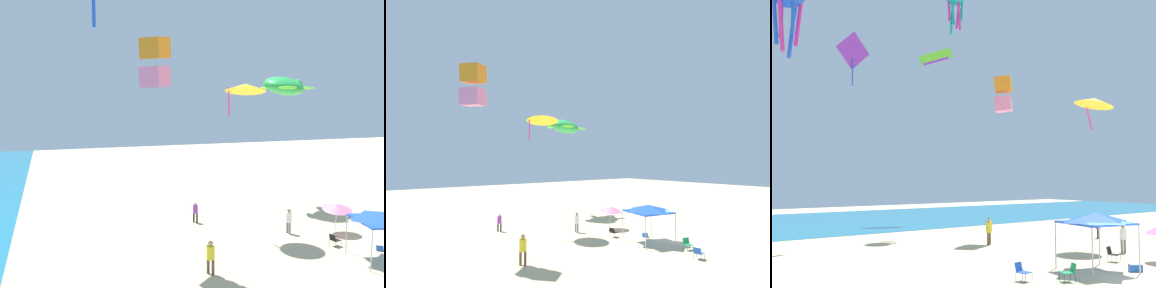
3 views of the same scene
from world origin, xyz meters
TOP-DOWN VIEW (x-y plane):
  - ground at (0.00, 0.00)m, footprint 120.00×120.00m
  - canopy_tent at (0.14, 1.72)m, footprint 3.49×3.45m
  - beach_umbrella at (5.15, 0.95)m, footprint 2.07×2.03m
  - folding_chair_right_of_tent at (-2.74, 1.01)m, footprint 0.79×0.73m
  - folding_chair_facing_ocean at (2.96, 2.79)m, footprint 0.63×0.71m
  - folding_chair_left_of_tent at (-4.38, 2.38)m, footprint 0.63×0.71m
  - cooler_box at (1.56, 0.48)m, footprint 0.74×0.71m
  - person_kite_handler at (1.52, 11.78)m, footprint 0.45×0.44m
  - person_by_tent at (6.12, 4.18)m, footprint 0.48×0.42m
  - person_near_umbrella at (10.66, 9.45)m, footprint 0.38×0.38m
  - kite_turtle_green at (13.61, 0.24)m, footprint 5.29×5.34m
  - kite_delta_yellow at (7.37, 7.03)m, footprint 3.82×3.80m
  - kite_box_orange at (4.85, 13.90)m, footprint 1.90×1.91m

SIDE VIEW (x-z plane):
  - ground at x=0.00m, z-range -0.10..0.00m
  - cooler_box at x=1.56m, z-range 0.00..0.40m
  - folding_chair_right_of_tent at x=-2.74m, z-range 0.06..0.88m
  - folding_chair_facing_ocean at x=2.96m, z-range 0.06..0.88m
  - folding_chair_left_of_tent at x=-4.38m, z-range 0.06..0.88m
  - person_near_umbrella at x=10.66m, z-range 0.14..1.73m
  - person_by_tent at x=6.12m, z-range 0.16..1.94m
  - person_kite_handler at x=1.52m, z-range 0.16..2.03m
  - beach_umbrella at x=5.15m, z-range 0.73..3.08m
  - canopy_tent at x=0.14m, z-range 1.15..4.07m
  - kite_delta_yellow at x=7.37m, z-range 8.86..11.30m
  - kite_turtle_green at x=13.61m, z-range 9.27..11.48m
  - kite_box_orange at x=4.85m, z-range 9.98..12.83m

